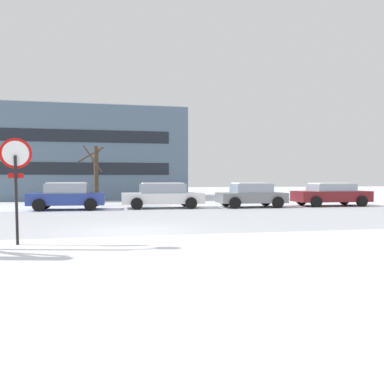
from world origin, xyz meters
TOP-DOWN VIEW (x-y plane):
  - ground_plane at (0.00, 0.00)m, footprint 120.00×120.00m
  - road_surface at (0.00, 3.80)m, footprint 80.00×9.59m
  - stop_sign at (-2.90, -1.98)m, footprint 0.76×0.20m
  - parked_car_blue at (-2.87, 9.34)m, footprint 3.91×2.04m
  - parked_car_white at (2.23, 9.51)m, footprint 4.54×2.15m
  - parked_car_gray at (7.33, 9.14)m, footprint 3.87×2.17m
  - parked_car_maroon at (12.43, 9.18)m, footprint 4.50×2.16m
  - tree_far_mid at (-1.49, 12.04)m, footprint 1.57×1.89m
  - building_far_left at (-2.27, 22.50)m, footprint 15.04×10.11m

SIDE VIEW (x-z plane):
  - ground_plane at x=0.00m, z-range 0.00..0.00m
  - road_surface at x=0.00m, z-range 0.00..0.00m
  - parked_car_maroon at x=12.43m, z-range 0.03..1.41m
  - parked_car_gray at x=7.33m, z-range 0.01..1.43m
  - parked_car_white at x=2.23m, z-range 0.02..1.44m
  - parked_car_blue at x=-2.87m, z-range 0.01..1.46m
  - stop_sign at x=-2.90m, z-range 0.54..3.20m
  - tree_far_mid at x=-1.49m, z-range 0.15..3.80m
  - building_far_left at x=-2.27m, z-range 0.00..7.23m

